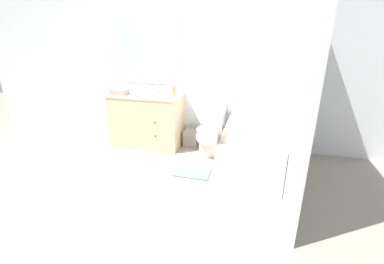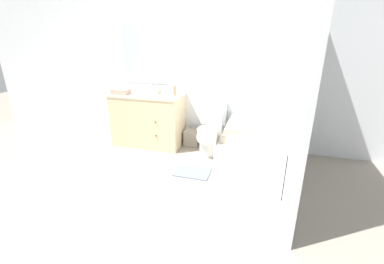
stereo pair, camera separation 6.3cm
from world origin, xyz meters
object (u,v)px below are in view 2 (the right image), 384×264
Objects in this scene: sink_faucet at (153,89)px; tissue_box at (156,90)px; hand_towel_folded at (121,92)px; bath_towel_folded at (235,138)px; bath_mat at (192,172)px; vanity_cabinet at (149,119)px; toilet at (210,130)px; wastebasket at (192,138)px; soap_dispenser at (175,90)px; bathtub at (252,149)px.

sink_faucet reaches higher than tissue_box.
bath_towel_folded is (1.89, -0.77, -0.27)m from hand_towel_folded.
bath_mat is (-0.54, 0.13, -0.60)m from bath_towel_folded.
sink_faucet reaches higher than vanity_cabinet.
tissue_box is 0.49× the size of hand_towel_folded.
toilet reaches higher than wastebasket.
soap_dispenser is (0.45, 0.01, 0.49)m from vanity_cabinet.
wastebasket is (-0.99, 0.51, -0.15)m from bathtub.
tissue_box is 0.72× the size of soap_dispenser.
vanity_cabinet is 1.29× the size of toilet.
bathtub is 2.18m from hand_towel_folded.
bathtub is at bearing -7.71° from hand_towel_folded.
bath_towel_folded is at bearing -30.54° from vanity_cabinet.
wastebasket is at bearing 152.78° from bathtub.
vanity_cabinet is at bearing 17.12° from hand_towel_folded.
bathtub is (0.65, -0.34, -0.08)m from toilet.
bathtub is at bearing -17.79° from tissue_box.
sink_faucet is at bearing 171.62° from wastebasket.
sink_faucet is 0.10× the size of bathtub.
tissue_box is 1.74m from bath_towel_folded.
bathtub is (1.68, -0.40, -0.15)m from vanity_cabinet.
soap_dispenser is 0.85m from hand_towel_folded.
wastebasket is 0.96m from tissue_box.
bath_mat is (0.96, -0.76, -0.42)m from vanity_cabinet.
soap_dispenser is (0.35, -0.10, 0.03)m from tissue_box.
wastebasket is at bearing 153.69° from toilet.
vanity_cabinet is 0.49m from sink_faucet.
bath_mat is at bearing -96.35° from toilet.
vanity_cabinet is at bearing 141.68° from bath_mat.
wastebasket is 0.83m from soap_dispenser.
soap_dispenser is 1.42m from bath_towel_folded.
vanity_cabinet is at bearing 166.62° from bathtub.
vanity_cabinet is 3.80× the size of bath_towel_folded.
tissue_box is 0.43× the size of bath_towel_folded.
hand_towel_folded is at bearing 172.29° from bathtub.
toilet is (1.04, -0.27, -0.51)m from sink_faucet.
bathtub is 4.62× the size of bath_towel_folded.
sink_faucet reaches higher than bath_mat.
sink_faucet is 0.54× the size of wastebasket.
bath_towel_folded is (0.47, -0.83, 0.24)m from toilet.
toilet reaches higher than bath_towel_folded.
soap_dispenser reaches higher than hand_towel_folded.
bathtub is 1.45m from soap_dispenser.
toilet is 0.64× the size of bathtub.
tissue_box reaches higher than bathtub.
wastebasket is (0.70, -0.10, -0.74)m from sink_faucet.
hand_towel_folded is (-0.39, -0.33, 0.00)m from sink_faucet.
sink_faucet is at bearing 165.37° from toilet.
hand_towel_folded is 2.06m from bath_towel_folded.
sink_faucet reaches higher than toilet.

